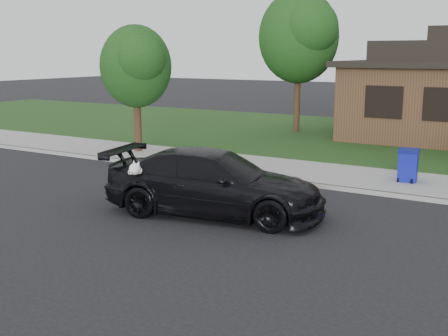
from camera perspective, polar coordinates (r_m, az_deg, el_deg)
The scene contains 8 objects.
ground at distance 12.92m, azimuth 2.68°, elevation -5.01°, with size 120.00×120.00×0.00m, color black.
sidewalk at distance 17.35m, azimuth 10.46°, elevation -0.68°, with size 60.00×3.00×0.12m, color gray.
curb at distance 15.98m, azimuth 8.59°, elevation -1.67°, with size 60.00×0.12×0.12m, color gray.
lawn at distance 24.90m, azimuth 16.89°, elevation 2.72°, with size 60.00×13.00×0.13m, color #193814.
sedan at distance 12.97m, azimuth -1.01°, elevation -1.51°, with size 5.43×2.95×1.49m.
recycling_bin at distance 16.68m, azimuth 18.19°, elevation 0.30°, with size 0.62×0.63×0.93m.
tree_0 at distance 25.90m, azimuth 7.83°, elevation 13.23°, with size 3.78×3.60×6.34m.
tree_2 at distance 20.77m, azimuth -8.85°, elevation 10.29°, with size 2.73×2.60×4.59m.
Camera 1 is at (5.79, -10.95, 3.69)m, focal length 45.00 mm.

